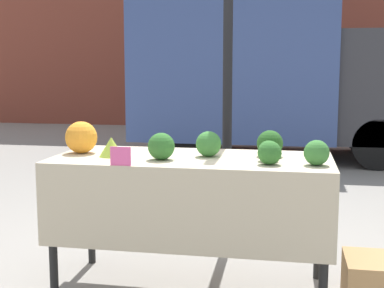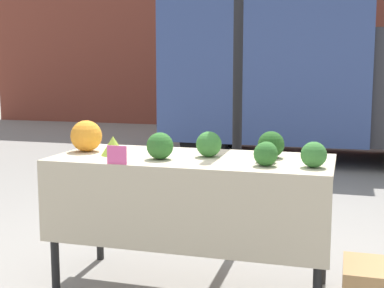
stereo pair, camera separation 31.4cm
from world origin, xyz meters
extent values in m
plane|color=gray|center=(0.00, 0.00, 0.00)|extent=(40.00, 40.00, 0.00)
cylinder|color=black|center=(0.12, 0.78, 1.38)|extent=(0.07, 0.07, 2.75)
cube|color=#384C84|center=(-0.27, 5.18, 1.40)|extent=(2.93, 2.05, 2.18)
cube|color=#333338|center=(1.88, 5.18, 1.10)|extent=(1.38, 1.88, 1.57)
cylinder|color=black|center=(1.74, 4.35, 0.35)|extent=(0.70, 0.22, 0.70)
cylinder|color=black|center=(1.74, 6.01, 0.35)|extent=(0.70, 0.22, 0.70)
cylinder|color=black|center=(-1.08, 4.35, 0.35)|extent=(0.70, 0.22, 0.70)
cylinder|color=black|center=(-1.08, 6.01, 0.35)|extent=(0.70, 0.22, 0.70)
cube|color=beige|center=(0.00, 0.00, 0.82)|extent=(1.67, 0.73, 0.03)
cube|color=beige|center=(0.00, -0.36, 0.57)|extent=(1.67, 0.01, 0.46)
cylinder|color=black|center=(-0.78, -0.31, 0.40)|extent=(0.05, 0.05, 0.80)
cylinder|color=black|center=(0.78, -0.31, 0.40)|extent=(0.05, 0.05, 0.80)
cylinder|color=black|center=(-0.78, 0.31, 0.40)|extent=(0.05, 0.05, 0.80)
cylinder|color=black|center=(0.78, 0.31, 0.40)|extent=(0.05, 0.05, 0.80)
sphere|color=orange|center=(-0.71, 0.02, 0.93)|extent=(0.20, 0.20, 0.20)
cone|color=#93B238|center=(-0.48, -0.07, 0.89)|extent=(0.15, 0.15, 0.12)
sphere|color=#387533|center=(0.73, -0.15, 0.90)|extent=(0.14, 0.14, 0.14)
sphere|color=#2D6628|center=(-0.16, -0.13, 0.91)|extent=(0.16, 0.16, 0.16)
sphere|color=#387533|center=(0.09, 0.04, 0.91)|extent=(0.15, 0.15, 0.15)
sphere|color=#2D6628|center=(0.47, -0.17, 0.90)|extent=(0.13, 0.13, 0.13)
sphere|color=#285B23|center=(0.46, -0.06, 0.89)|extent=(0.12, 0.12, 0.12)
sphere|color=#23511E|center=(0.46, 0.11, 0.91)|extent=(0.16, 0.16, 0.16)
cube|color=#F45B9E|center=(-0.33, -0.35, 0.88)|extent=(0.12, 0.01, 0.11)
camera|label=1|loc=(0.58, -3.13, 1.36)|focal=50.00mm
camera|label=2|loc=(0.89, -3.06, 1.36)|focal=50.00mm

